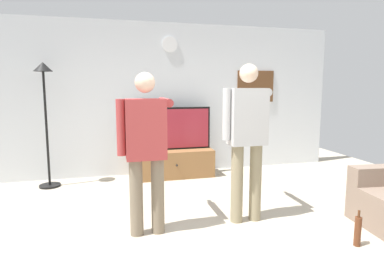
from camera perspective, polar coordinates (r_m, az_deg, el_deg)
The scene contains 10 objects.
ground_plane at distance 3.32m, azimuth 5.28°, elevation -21.03°, with size 8.40×8.40×0.00m, color #B2A893.
back_wall at distance 5.79m, azimuth -4.41°, elevation 5.13°, with size 6.40×0.10×2.70m, color silver.
tv_stand at distance 5.61m, azimuth -3.29°, elevation -6.43°, with size 1.37×0.53×0.48m.
television at distance 5.54m, azimuth -3.43°, elevation -0.18°, with size 1.33×0.07×0.74m.
wall_clock at distance 5.78m, azimuth -4.02°, elevation 14.75°, with size 0.27×0.27×0.03m, color white.
framed_picture at distance 6.25m, azimuth 11.37°, elevation 7.30°, with size 0.74×0.04×0.60m, color brown.
floor_lamp at distance 5.36m, azimuth -25.05°, elevation 4.73°, with size 0.32×0.32×1.95m.
person_standing_nearer_lamp at distance 3.35m, azimuth -8.30°, elevation -3.02°, with size 0.60×0.78×1.73m.
person_standing_nearer_couch at distance 3.69m, azimuth 9.90°, elevation -1.01°, with size 0.60×0.78×1.83m.
beverage_bottle at distance 3.69m, azimuth 27.74°, elevation -16.21°, with size 0.07×0.07×0.37m.
Camera 1 is at (-0.99, -2.75, 1.58)m, focal length 29.54 mm.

